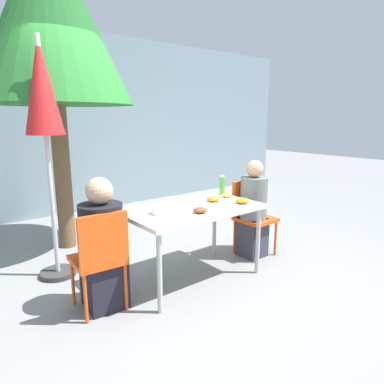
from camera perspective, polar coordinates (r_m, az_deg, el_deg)
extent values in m
plane|color=gray|center=(3.61, 0.00, -14.06)|extent=(24.00, 24.00, 0.00)
cube|color=gray|center=(6.17, -19.83, 10.62)|extent=(10.00, 0.20, 3.00)
cube|color=silver|center=(3.35, 0.00, -2.84)|extent=(1.33, 0.79, 0.04)
cylinder|color=#B7B7B7|center=(2.89, -5.43, -13.35)|extent=(0.04, 0.04, 0.71)
cylinder|color=#B7B7B7|center=(3.64, 10.93, -8.00)|extent=(0.04, 0.04, 0.71)
cylinder|color=#B7B7B7|center=(3.43, -11.66, -9.34)|extent=(0.04, 0.04, 0.71)
cylinder|color=#B7B7B7|center=(4.08, 3.76, -5.56)|extent=(0.04, 0.04, 0.71)
cube|color=#E54C14|center=(3.03, -15.50, -10.80)|extent=(0.42, 0.42, 0.04)
cube|color=#E54C14|center=(2.78, -14.49, -7.72)|extent=(0.40, 0.06, 0.42)
cylinder|color=#E54C14|center=(3.22, -19.24, -14.03)|extent=(0.03, 0.03, 0.42)
cylinder|color=#E54C14|center=(3.32, -13.45, -12.90)|extent=(0.03, 0.03, 0.42)
cylinder|color=#E54C14|center=(2.93, -17.31, -16.66)|extent=(0.03, 0.03, 0.42)
cylinder|color=#E54C14|center=(3.03, -10.98, -15.28)|extent=(0.03, 0.03, 0.42)
cube|color=black|center=(3.13, -14.38, -14.16)|extent=(0.35, 0.35, 0.46)
cylinder|color=black|center=(2.96, -14.85, -6.22)|extent=(0.36, 0.36, 0.45)
sphere|color=tan|center=(2.87, -15.22, 0.18)|extent=(0.22, 0.22, 0.22)
cube|color=#E54C14|center=(4.09, 10.56, -4.47)|extent=(0.41, 0.41, 0.04)
cube|color=#E54C14|center=(4.15, 8.76, -0.88)|extent=(0.40, 0.04, 0.42)
cylinder|color=#E54C14|center=(4.19, 13.74, -7.50)|extent=(0.03, 0.03, 0.42)
cylinder|color=#E54C14|center=(3.94, 10.72, -8.66)|extent=(0.03, 0.03, 0.42)
cylinder|color=#E54C14|center=(4.39, 10.18, -6.43)|extent=(0.03, 0.03, 0.42)
cylinder|color=#E54C14|center=(4.15, 7.10, -7.44)|extent=(0.03, 0.03, 0.42)
cube|color=#383842|center=(4.12, 9.99, -7.39)|extent=(0.28, 0.28, 0.46)
cylinder|color=slate|center=(3.99, 10.24, -1.00)|extent=(0.31, 0.31, 0.48)
sphere|color=tan|center=(3.92, 10.43, 3.82)|extent=(0.19, 0.19, 0.19)
cylinder|color=#333333|center=(3.90, -21.38, -12.44)|extent=(0.36, 0.36, 0.05)
cylinder|color=#BCBCBC|center=(3.60, -22.80, 4.46)|extent=(0.04, 0.04, 2.34)
cone|color=red|center=(3.58, -23.79, 15.96)|extent=(0.36, 0.36, 0.90)
cylinder|color=white|center=(3.52, 3.52, -1.67)|extent=(0.25, 0.25, 0.01)
ellipsoid|color=orange|center=(3.51, 3.53, -1.12)|extent=(0.14, 0.14, 0.06)
cylinder|color=white|center=(3.47, 8.38, -1.99)|extent=(0.25, 0.25, 0.01)
ellipsoid|color=orange|center=(3.46, 8.40, -1.43)|extent=(0.14, 0.14, 0.06)
cylinder|color=white|center=(3.71, 5.80, -0.97)|extent=(0.21, 0.21, 0.01)
ellipsoid|color=gold|center=(3.71, 5.81, -0.52)|extent=(0.11, 0.11, 0.05)
cylinder|color=white|center=(3.09, 1.34, -3.61)|extent=(0.23, 0.23, 0.01)
ellipsoid|color=brown|center=(3.09, 1.35, -3.02)|extent=(0.13, 0.13, 0.05)
cylinder|color=#51A338|center=(3.87, 5.07, 1.02)|extent=(0.06, 0.06, 0.20)
cylinder|color=white|center=(3.85, 5.10, 2.64)|extent=(0.04, 0.04, 0.02)
cylinder|color=white|center=(3.32, -3.04, -1.70)|extent=(0.08, 0.08, 0.10)
cylinder|color=white|center=(3.13, -5.15, -3.03)|extent=(0.19, 0.19, 0.06)
cylinder|color=brown|center=(4.48, -20.72, 2.15)|extent=(0.20, 0.20, 1.75)
cone|color=#236628|center=(4.56, -22.66, 25.76)|extent=(1.79, 1.79, 1.96)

